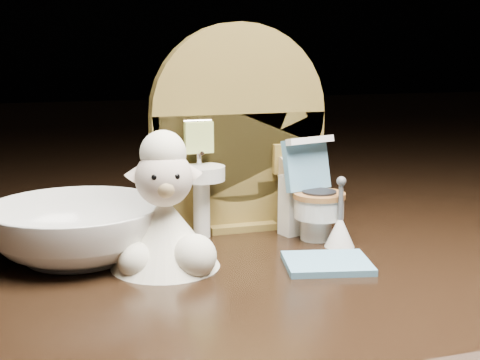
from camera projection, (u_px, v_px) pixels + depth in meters
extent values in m
cube|color=#312012|center=(267.00, 322.00, 0.45)|extent=(2.50, 2.50, 0.10)
cube|color=brown|center=(239.00, 171.00, 0.50)|extent=(0.13, 0.02, 0.09)
cylinder|color=brown|center=(238.00, 113.00, 0.49)|extent=(0.13, 0.02, 0.13)
cube|color=brown|center=(239.00, 224.00, 0.50)|extent=(0.05, 0.04, 0.01)
cylinder|color=white|center=(202.00, 207.00, 0.47)|extent=(0.01, 0.01, 0.04)
cylinder|color=white|center=(202.00, 173.00, 0.47)|extent=(0.03, 0.03, 0.01)
cylinder|color=silver|center=(199.00, 157.00, 0.47)|extent=(0.00, 0.00, 0.01)
cube|color=#BACE6B|center=(199.00, 137.00, 0.47)|extent=(0.02, 0.01, 0.02)
cube|color=brown|center=(289.00, 159.00, 0.49)|extent=(0.02, 0.01, 0.02)
cylinder|color=tan|center=(292.00, 168.00, 0.49)|extent=(0.02, 0.02, 0.02)
cylinder|color=white|center=(316.00, 228.00, 0.47)|extent=(0.02, 0.02, 0.02)
cylinder|color=white|center=(319.00, 207.00, 0.47)|extent=(0.03, 0.03, 0.01)
cylinder|color=#996030|center=(319.00, 195.00, 0.46)|extent=(0.04, 0.04, 0.00)
cube|color=white|center=(300.00, 204.00, 0.48)|extent=(0.03, 0.02, 0.04)
cube|color=#629FC4|center=(306.00, 164.00, 0.47)|extent=(0.04, 0.02, 0.04)
cube|color=white|center=(310.00, 140.00, 0.47)|extent=(0.04, 0.02, 0.01)
cylinder|color=#B4CC36|center=(309.00, 166.00, 0.48)|extent=(0.01, 0.01, 0.01)
cube|color=#629FC4|center=(327.00, 263.00, 0.41)|extent=(0.06, 0.05, 0.00)
cone|color=white|center=(340.00, 231.00, 0.45)|extent=(0.02, 0.02, 0.02)
cylinder|color=#59595B|center=(341.00, 201.00, 0.45)|extent=(0.00, 0.00, 0.03)
sphere|color=#59595B|center=(341.00, 181.00, 0.45)|extent=(0.01, 0.01, 0.01)
cone|color=white|center=(165.00, 231.00, 0.41)|extent=(0.07, 0.07, 0.05)
sphere|color=white|center=(194.00, 256.00, 0.40)|extent=(0.03, 0.03, 0.03)
sphere|color=white|center=(137.00, 261.00, 0.40)|extent=(0.02, 0.02, 0.02)
sphere|color=beige|center=(164.00, 178.00, 0.40)|extent=(0.03, 0.03, 0.03)
sphere|color=tan|center=(166.00, 188.00, 0.39)|extent=(0.01, 0.01, 0.01)
sphere|color=white|center=(163.00, 153.00, 0.40)|extent=(0.03, 0.03, 0.03)
cone|color=beige|center=(137.00, 171.00, 0.40)|extent=(0.02, 0.01, 0.02)
cone|color=beige|center=(189.00, 169.00, 0.41)|extent=(0.02, 0.01, 0.02)
sphere|color=black|center=(155.00, 177.00, 0.39)|extent=(0.00, 0.00, 0.00)
sphere|color=black|center=(176.00, 177.00, 0.39)|extent=(0.00, 0.00, 0.00)
imported|color=white|center=(77.00, 231.00, 0.43)|extent=(0.11, 0.11, 0.04)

